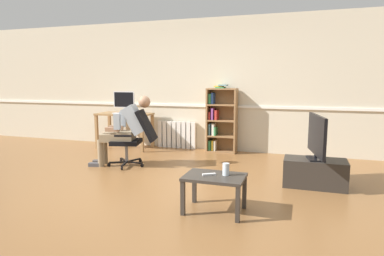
{
  "coord_description": "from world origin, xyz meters",
  "views": [
    {
      "loc": [
        1.79,
        -4.08,
        1.44
      ],
      "look_at": [
        0.15,
        0.85,
        0.7
      ],
      "focal_mm": 31.19,
      "sensor_mm": 36.0,
      "label": 1
    }
  ],
  "objects_px": {
    "keyboard": "(122,113)",
    "office_chair": "(135,136)",
    "computer_mouse": "(135,113)",
    "drinking_glass": "(226,169)",
    "radiator": "(177,135)",
    "bookshelf": "(220,120)",
    "imac_monitor": "(124,101)",
    "tv_stand": "(315,173)",
    "person_seated": "(125,128)",
    "tv_screen": "(317,136)",
    "coffee_table": "(215,181)",
    "computer_desk": "(125,119)",
    "spare_remote": "(209,174)"
  },
  "relations": [
    {
      "from": "computer_desk",
      "to": "office_chair",
      "type": "relative_size",
      "value": 1.19
    },
    {
      "from": "bookshelf",
      "to": "radiator",
      "type": "height_order",
      "value": "bookshelf"
    },
    {
      "from": "tv_stand",
      "to": "coffee_table",
      "type": "xyz_separation_m",
      "value": [
        -1.08,
        -1.3,
        0.16
      ]
    },
    {
      "from": "tv_stand",
      "to": "spare_remote",
      "type": "bearing_deg",
      "value": -131.17
    },
    {
      "from": "coffee_table",
      "to": "computer_desk",
      "type": "bearing_deg",
      "value": 134.04
    },
    {
      "from": "radiator",
      "to": "person_seated",
      "type": "relative_size",
      "value": 0.71
    },
    {
      "from": "tv_screen",
      "to": "office_chair",
      "type": "bearing_deg",
      "value": 74.89
    },
    {
      "from": "keyboard",
      "to": "imac_monitor",
      "type": "bearing_deg",
      "value": 109.45
    },
    {
      "from": "office_chair",
      "to": "person_seated",
      "type": "bearing_deg",
      "value": -90.0
    },
    {
      "from": "radiator",
      "to": "bookshelf",
      "type": "bearing_deg",
      "value": -5.62
    },
    {
      "from": "keyboard",
      "to": "bookshelf",
      "type": "distance_m",
      "value": 2.03
    },
    {
      "from": "imac_monitor",
      "to": "coffee_table",
      "type": "bearing_deg",
      "value": -46.25
    },
    {
      "from": "imac_monitor",
      "to": "person_seated",
      "type": "distance_m",
      "value": 1.65
    },
    {
      "from": "radiator",
      "to": "coffee_table",
      "type": "height_order",
      "value": "radiator"
    },
    {
      "from": "computer_mouse",
      "to": "tv_stand",
      "type": "bearing_deg",
      "value": -21.73
    },
    {
      "from": "keyboard",
      "to": "office_chair",
      "type": "relative_size",
      "value": 0.43
    },
    {
      "from": "imac_monitor",
      "to": "drinking_glass",
      "type": "bearing_deg",
      "value": -44.59
    },
    {
      "from": "coffee_table",
      "to": "spare_remote",
      "type": "height_order",
      "value": "spare_remote"
    },
    {
      "from": "bookshelf",
      "to": "radiator",
      "type": "xyz_separation_m",
      "value": [
        -0.98,
        0.1,
        -0.36
      ]
    },
    {
      "from": "radiator",
      "to": "computer_mouse",
      "type": "bearing_deg",
      "value": -144.82
    },
    {
      "from": "person_seated",
      "to": "coffee_table",
      "type": "bearing_deg",
      "value": 38.57
    },
    {
      "from": "person_seated",
      "to": "tv_screen",
      "type": "bearing_deg",
      "value": 72.34
    },
    {
      "from": "person_seated",
      "to": "radiator",
      "type": "bearing_deg",
      "value": 156.79
    },
    {
      "from": "computer_desk",
      "to": "coffee_table",
      "type": "relative_size",
      "value": 1.75
    },
    {
      "from": "tv_screen",
      "to": "keyboard",
      "type": "bearing_deg",
      "value": 59.65
    },
    {
      "from": "computer_desk",
      "to": "person_seated",
      "type": "xyz_separation_m",
      "value": [
        0.76,
        -1.31,
        0.01
      ]
    },
    {
      "from": "keyboard",
      "to": "drinking_glass",
      "type": "xyz_separation_m",
      "value": [
        2.79,
        -2.61,
        -0.29
      ]
    },
    {
      "from": "coffee_table",
      "to": "computer_mouse",
      "type": "bearing_deg",
      "value": 131.79
    },
    {
      "from": "drinking_glass",
      "to": "tv_stand",
      "type": "bearing_deg",
      "value": 52.37
    },
    {
      "from": "tv_screen",
      "to": "drinking_glass",
      "type": "bearing_deg",
      "value": 131.92
    },
    {
      "from": "office_chair",
      "to": "drinking_glass",
      "type": "height_order",
      "value": "office_chair"
    },
    {
      "from": "tv_screen",
      "to": "drinking_glass",
      "type": "xyz_separation_m",
      "value": [
        -0.96,
        -1.25,
        -0.22
      ]
    },
    {
      "from": "keyboard",
      "to": "computer_mouse",
      "type": "relative_size",
      "value": 4.15
    },
    {
      "from": "office_chair",
      "to": "drinking_glass",
      "type": "distance_m",
      "value": 2.4
    },
    {
      "from": "imac_monitor",
      "to": "tv_screen",
      "type": "relative_size",
      "value": 0.55
    },
    {
      "from": "radiator",
      "to": "coffee_table",
      "type": "distance_m",
      "value": 3.6
    },
    {
      "from": "imac_monitor",
      "to": "person_seated",
      "type": "bearing_deg",
      "value": -59.82
    },
    {
      "from": "imac_monitor",
      "to": "radiator",
      "type": "bearing_deg",
      "value": 16.12
    },
    {
      "from": "bookshelf",
      "to": "person_seated",
      "type": "height_order",
      "value": "bookshelf"
    },
    {
      "from": "computer_mouse",
      "to": "drinking_glass",
      "type": "bearing_deg",
      "value": -46.34
    },
    {
      "from": "office_chair",
      "to": "tv_stand",
      "type": "bearing_deg",
      "value": 71.28
    },
    {
      "from": "drinking_glass",
      "to": "coffee_table",
      "type": "bearing_deg",
      "value": -155.99
    },
    {
      "from": "imac_monitor",
      "to": "tv_stand",
      "type": "distance_m",
      "value": 4.23
    },
    {
      "from": "computer_desk",
      "to": "spare_remote",
      "type": "height_order",
      "value": "computer_desk"
    },
    {
      "from": "bookshelf",
      "to": "computer_mouse",
      "type": "bearing_deg",
      "value": -166.33
    },
    {
      "from": "tv_screen",
      "to": "imac_monitor",
      "type": "bearing_deg",
      "value": 57.19
    },
    {
      "from": "computer_desk",
      "to": "drinking_glass",
      "type": "xyz_separation_m",
      "value": [
        2.82,
        -2.75,
        -0.16
      ]
    },
    {
      "from": "bookshelf",
      "to": "tv_stand",
      "type": "distance_m",
      "value": 2.56
    },
    {
      "from": "person_seated",
      "to": "tv_screen",
      "type": "xyz_separation_m",
      "value": [
        3.03,
        -0.19,
        0.05
      ]
    },
    {
      "from": "computer_desk",
      "to": "coffee_table",
      "type": "distance_m",
      "value": 3.91
    }
  ]
}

